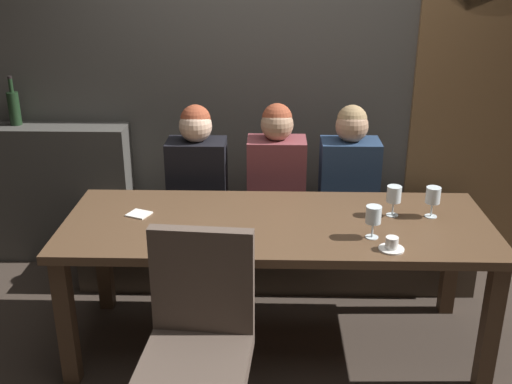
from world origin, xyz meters
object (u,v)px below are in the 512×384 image
at_px(banquette_bench, 275,248).
at_px(diner_bearded, 277,165).
at_px(wine_glass_far_left, 373,216).
at_px(diner_redhead, 197,167).
at_px(espresso_cup, 392,245).
at_px(wine_bottle_dark_red, 14,107).
at_px(wine_glass_near_left, 433,197).
at_px(diner_far_end, 349,166).
at_px(dining_table, 277,237).
at_px(chair_near_side, 199,331).
at_px(wine_glass_center_front, 394,196).

distance_m(banquette_bench, diner_bearded, 0.57).
bearing_deg(wine_glass_far_left, diner_redhead, 138.23).
bearing_deg(diner_bearded, espresso_cup, -62.70).
relative_size(wine_bottle_dark_red, wine_glass_near_left, 1.99).
bearing_deg(espresso_cup, diner_bearded, 117.30).
relative_size(banquette_bench, diner_far_end, 3.44).
height_order(banquette_bench, wine_bottle_dark_red, wine_bottle_dark_red).
distance_m(diner_bearded, wine_glass_far_left, 1.00).
bearing_deg(diner_redhead, wine_bottle_dark_red, 162.86).
distance_m(diner_redhead, diner_bearded, 0.50).
relative_size(dining_table, diner_redhead, 2.99).
xyz_separation_m(diner_redhead, wine_glass_near_left, (1.30, -0.59, 0.06)).
bearing_deg(wine_bottle_dark_red, chair_near_side, -51.53).
bearing_deg(wine_glass_far_left, espresso_cup, -60.88).
bearing_deg(espresso_cup, wine_glass_near_left, 54.59).
bearing_deg(dining_table, chair_near_side, -114.54).
distance_m(wine_glass_near_left, wine_glass_far_left, 0.43).
distance_m(wine_bottle_dark_red, wine_glass_center_front, 2.55).
height_order(banquette_bench, diner_far_end, diner_far_end).
distance_m(chair_near_side, wine_glass_center_front, 1.27).
distance_m(diner_redhead, wine_glass_far_left, 1.27).
bearing_deg(diner_bearded, wine_glass_near_left, -38.32).
bearing_deg(wine_bottle_dark_red, diner_redhead, -17.14).
bearing_deg(wine_glass_near_left, diner_redhead, 155.54).
distance_m(diner_far_end, wine_glass_far_left, 0.90).
height_order(dining_table, diner_redhead, diner_redhead).
height_order(diner_redhead, wine_glass_near_left, diner_redhead).
height_order(wine_glass_near_left, wine_glass_center_front, same).
height_order(diner_redhead, wine_glass_far_left, diner_redhead).
bearing_deg(wine_glass_center_front, chair_near_side, -139.00).
distance_m(banquette_bench, chair_near_side, 1.50).
bearing_deg(diner_bearded, wine_bottle_dark_red, 168.92).
relative_size(banquette_bench, wine_bottle_dark_red, 7.67).
relative_size(diner_far_end, wine_glass_near_left, 4.43).
height_order(wine_glass_near_left, wine_glass_far_left, same).
distance_m(dining_table, wine_glass_center_front, 0.65).
bearing_deg(diner_far_end, wine_bottle_dark_red, 171.29).
relative_size(dining_table, diner_bearded, 2.99).
bearing_deg(espresso_cup, banquette_bench, 117.88).
bearing_deg(wine_glass_near_left, dining_table, -174.13).
relative_size(banquette_bench, wine_glass_near_left, 15.24).
bearing_deg(diner_bearded, wine_glass_center_front, -46.01).
xyz_separation_m(wine_bottle_dark_red, wine_glass_far_left, (2.20, -1.23, -0.22)).
distance_m(chair_near_side, wine_bottle_dark_red, 2.33).
distance_m(dining_table, diner_far_end, 0.86).
xyz_separation_m(banquette_bench, wine_glass_near_left, (0.81, -0.62, 0.62)).
xyz_separation_m(banquette_bench, diner_bearded, (0.00, 0.02, 0.57)).
bearing_deg(wine_glass_far_left, banquette_bench, 117.70).
distance_m(chair_near_side, wine_glass_far_left, 1.00).
bearing_deg(banquette_bench, wine_glass_near_left, -37.43).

